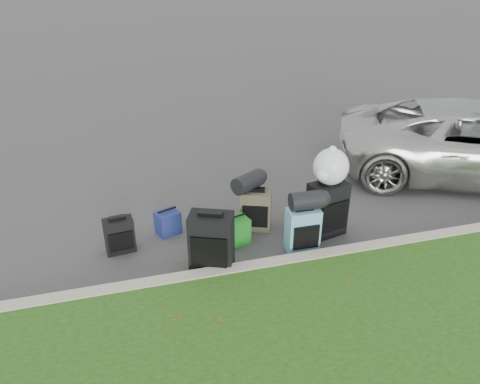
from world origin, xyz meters
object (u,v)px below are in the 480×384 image
object	(u,v)px
suitcase_large_black_right	(327,209)
tote_green	(236,231)
suv	(479,142)
suitcase_teal	(303,230)
suitcase_large_black_left	(212,242)
tote_navy	(168,223)
suitcase_small_black	(119,235)
suitcase_olive	(256,210)

from	to	relation	value
suitcase_large_black_right	tote_green	world-z (taller)	suitcase_large_black_right
suv	suitcase_teal	world-z (taller)	suv
suitcase_large_black_left	tote_navy	size ratio (longest dim) A/B	2.29
suitcase_large_black_left	suitcase_small_black	bearing A→B (deg)	169.99
suitcase_small_black	tote_green	bearing A→B (deg)	-14.68
suitcase_large_black_right	tote_navy	size ratio (longest dim) A/B	2.34
suv	tote_navy	bearing A→B (deg)	119.69
suitcase_olive	tote_navy	distance (m)	1.29
suitcase_large_black_right	suitcase_large_black_left	bearing A→B (deg)	179.41
suitcase_large_black_left	suitcase_large_black_right	world-z (taller)	suitcase_large_black_right
suv	suitcase_teal	distance (m)	4.10
suitcase_large_black_right	suitcase_small_black	bearing A→B (deg)	160.62
suitcase_large_black_left	suitcase_olive	world-z (taller)	suitcase_large_black_left
suitcase_small_black	tote_navy	bearing A→B (deg)	16.10
suitcase_small_black	suitcase_large_black_left	bearing A→B (deg)	-38.71
suitcase_olive	suitcase_large_black_left	bearing A→B (deg)	-114.50
suitcase_large_black_right	tote_green	size ratio (longest dim) A/B	2.08
suv	tote_green	xyz separation A→B (m)	(-4.68, -0.97, -0.47)
suitcase_olive	suitcase_large_black_right	xyz separation A→B (m)	(0.92, -0.42, 0.10)
suv	suitcase_small_black	xyz separation A→B (m)	(-6.24, -0.74, -0.42)
suv	suitcase_large_black_left	bearing A→B (deg)	130.79
suitcase_small_black	suitcase_large_black_right	distance (m)	2.90
suitcase_small_black	suv	bearing A→B (deg)	0.51
suitcase_teal	tote_green	size ratio (longest dim) A/B	1.61
suitcase_large_black_left	suitcase_olive	size ratio (longest dim) A/B	1.29
suitcase_olive	tote_green	distance (m)	0.52
suitcase_teal	tote_navy	xyz separation A→B (m)	(-1.70, 0.90, -0.14)
suitcase_large_black_right	tote_green	bearing A→B (deg)	162.87
suv	suitcase_olive	distance (m)	4.35
suitcase_small_black	suitcase_teal	xyz separation A→B (m)	(2.39, -0.62, 0.06)
suitcase_teal	suitcase_olive	bearing A→B (deg)	122.77
suitcase_small_black	suitcase_olive	size ratio (longest dim) A/B	0.81
suv	tote_green	size ratio (longest dim) A/B	12.45
tote_green	suitcase_olive	bearing A→B (deg)	23.74
suv	suitcase_large_black_right	xyz separation A→B (m)	(-3.37, -1.07, -0.27)
suitcase_large_black_left	suitcase_teal	world-z (taller)	suitcase_large_black_left
tote_green	suitcase_teal	bearing A→B (deg)	-40.62
suitcase_small_black	suitcase_large_black_right	xyz separation A→B (m)	(2.87, -0.33, 0.16)
suitcase_small_black	suitcase_large_black_right	bearing A→B (deg)	-12.80
suitcase_large_black_right	suitcase_olive	bearing A→B (deg)	142.89
suitcase_teal	suitcase_large_black_right	world-z (taller)	suitcase_large_black_right
suitcase_large_black_left	suitcase_teal	distance (m)	1.28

